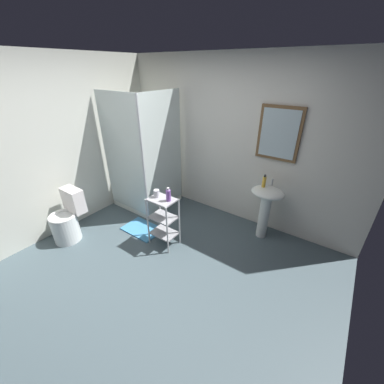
{
  "coord_description": "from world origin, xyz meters",
  "views": [
    {
      "loc": [
        1.65,
        -1.45,
        2.3
      ],
      "look_at": [
        0.16,
        0.65,
        0.92
      ],
      "focal_mm": 22.07,
      "sensor_mm": 36.0,
      "label": 1
    }
  ],
  "objects_px": {
    "conditioner_bottle_purple": "(168,195)",
    "bath_mat": "(142,229)",
    "rinse_cup": "(157,193)",
    "shower_stall": "(147,183)",
    "storage_cart": "(163,218)",
    "pedestal_sink": "(266,203)",
    "hand_soap_bottle": "(264,182)",
    "toilet": "(67,220)"
  },
  "relations": [
    {
      "from": "conditioner_bottle_purple",
      "to": "bath_mat",
      "type": "bearing_deg",
      "value": 179.05
    },
    {
      "from": "bath_mat",
      "to": "shower_stall",
      "type": "bearing_deg",
      "value": 126.57
    },
    {
      "from": "hand_soap_bottle",
      "to": "rinse_cup",
      "type": "xyz_separation_m",
      "value": [
        -1.11,
        -0.99,
        -0.1
      ]
    },
    {
      "from": "conditioner_bottle_purple",
      "to": "rinse_cup",
      "type": "relative_size",
      "value": 1.81
    },
    {
      "from": "hand_soap_bottle",
      "to": "bath_mat",
      "type": "height_order",
      "value": "hand_soap_bottle"
    },
    {
      "from": "shower_stall",
      "to": "bath_mat",
      "type": "relative_size",
      "value": 3.33
    },
    {
      "from": "toilet",
      "to": "bath_mat",
      "type": "relative_size",
      "value": 1.27
    },
    {
      "from": "toilet",
      "to": "conditioner_bottle_purple",
      "type": "height_order",
      "value": "conditioner_bottle_purple"
    },
    {
      "from": "rinse_cup",
      "to": "toilet",
      "type": "bearing_deg",
      "value": -147.33
    },
    {
      "from": "toilet",
      "to": "hand_soap_bottle",
      "type": "relative_size",
      "value": 4.16
    },
    {
      "from": "pedestal_sink",
      "to": "storage_cart",
      "type": "height_order",
      "value": "pedestal_sink"
    },
    {
      "from": "toilet",
      "to": "rinse_cup",
      "type": "relative_size",
      "value": 7.28
    },
    {
      "from": "pedestal_sink",
      "to": "conditioner_bottle_purple",
      "type": "distance_m",
      "value": 1.4
    },
    {
      "from": "toilet",
      "to": "rinse_cup",
      "type": "xyz_separation_m",
      "value": [
        1.13,
        0.73,
        0.48
      ]
    },
    {
      "from": "pedestal_sink",
      "to": "rinse_cup",
      "type": "distance_m",
      "value": 1.55
    },
    {
      "from": "shower_stall",
      "to": "pedestal_sink",
      "type": "xyz_separation_m",
      "value": [
        2.05,
        0.35,
        0.12
      ]
    },
    {
      "from": "toilet",
      "to": "bath_mat",
      "type": "distance_m",
      "value": 1.09
    },
    {
      "from": "bath_mat",
      "to": "conditioner_bottle_purple",
      "type": "bearing_deg",
      "value": -0.95
    },
    {
      "from": "conditioner_bottle_purple",
      "to": "bath_mat",
      "type": "xyz_separation_m",
      "value": [
        -0.6,
        0.01,
        -0.81
      ]
    },
    {
      "from": "hand_soap_bottle",
      "to": "conditioner_bottle_purple",
      "type": "height_order",
      "value": "hand_soap_bottle"
    },
    {
      "from": "hand_soap_bottle",
      "to": "conditioner_bottle_purple",
      "type": "relative_size",
      "value": 0.96
    },
    {
      "from": "rinse_cup",
      "to": "storage_cart",
      "type": "bearing_deg",
      "value": -3.67
    },
    {
      "from": "shower_stall",
      "to": "storage_cart",
      "type": "bearing_deg",
      "value": -33.7
    },
    {
      "from": "toilet",
      "to": "hand_soap_bottle",
      "type": "xyz_separation_m",
      "value": [
        2.24,
        1.71,
        0.58
      ]
    },
    {
      "from": "shower_stall",
      "to": "hand_soap_bottle",
      "type": "height_order",
      "value": "shower_stall"
    },
    {
      "from": "pedestal_sink",
      "to": "conditioner_bottle_purple",
      "type": "height_order",
      "value": "conditioner_bottle_purple"
    },
    {
      "from": "conditioner_bottle_purple",
      "to": "rinse_cup",
      "type": "xyz_separation_m",
      "value": [
        -0.2,
        -0.02,
        -0.03
      ]
    },
    {
      "from": "pedestal_sink",
      "to": "hand_soap_bottle",
      "type": "xyz_separation_m",
      "value": [
        -0.08,
        0.01,
        0.31
      ]
    },
    {
      "from": "storage_cart",
      "to": "bath_mat",
      "type": "height_order",
      "value": "storage_cart"
    },
    {
      "from": "shower_stall",
      "to": "pedestal_sink",
      "type": "bearing_deg",
      "value": 9.61
    },
    {
      "from": "shower_stall",
      "to": "pedestal_sink",
      "type": "relative_size",
      "value": 2.47
    },
    {
      "from": "toilet",
      "to": "conditioner_bottle_purple",
      "type": "xyz_separation_m",
      "value": [
        1.33,
        0.74,
        0.51
      ]
    },
    {
      "from": "pedestal_sink",
      "to": "hand_soap_bottle",
      "type": "relative_size",
      "value": 4.43
    },
    {
      "from": "pedestal_sink",
      "to": "conditioner_bottle_purple",
      "type": "bearing_deg",
      "value": -135.84
    },
    {
      "from": "bath_mat",
      "to": "rinse_cup",
      "type": "bearing_deg",
      "value": -3.51
    },
    {
      "from": "toilet",
      "to": "storage_cart",
      "type": "xyz_separation_m",
      "value": [
        1.23,
        0.72,
        0.12
      ]
    },
    {
      "from": "toilet",
      "to": "storage_cart",
      "type": "height_order",
      "value": "toilet"
    },
    {
      "from": "shower_stall",
      "to": "conditioner_bottle_purple",
      "type": "relative_size",
      "value": 10.55
    },
    {
      "from": "rinse_cup",
      "to": "bath_mat",
      "type": "xyz_separation_m",
      "value": [
        -0.41,
        0.03,
        -0.78
      ]
    },
    {
      "from": "hand_soap_bottle",
      "to": "bath_mat",
      "type": "distance_m",
      "value": 2.0
    },
    {
      "from": "storage_cart",
      "to": "conditioner_bottle_purple",
      "type": "distance_m",
      "value": 0.4
    },
    {
      "from": "pedestal_sink",
      "to": "storage_cart",
      "type": "xyz_separation_m",
      "value": [
        -1.09,
        -0.98,
        -0.14
      ]
    }
  ]
}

